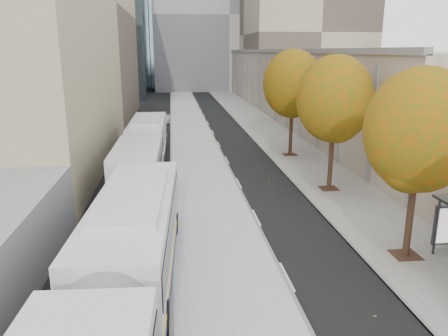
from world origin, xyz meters
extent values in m
cube|color=#A4A4A4|center=(-3.88, 35.00, 0.07)|extent=(4.25, 150.00, 0.15)
cube|color=gray|center=(4.12, 35.00, 0.04)|extent=(4.75, 150.00, 0.08)
cube|color=gray|center=(15.50, 64.00, 4.00)|extent=(18.00, 92.00, 8.00)
cube|color=#9A948F|center=(6.00, 96.00, 15.00)|extent=(30.00, 18.00, 30.00)
cylinder|color=black|center=(3.60, 13.00, 1.70)|extent=(0.28, 0.28, 3.24)
sphere|color=#27510F|center=(3.60, 13.00, 5.26)|extent=(4.20, 4.20, 4.20)
cylinder|color=black|center=(3.60, 22.00, 1.77)|extent=(0.28, 0.28, 3.38)
sphere|color=#27510F|center=(3.60, 22.00, 5.48)|extent=(4.40, 4.40, 4.40)
cylinder|color=black|center=(3.60, 31.00, 1.83)|extent=(0.28, 0.28, 3.51)
sphere|color=#27510F|center=(3.60, 31.00, 5.70)|extent=(4.60, 4.60, 4.60)
cube|color=silver|center=(-7.42, 8.62, 1.54)|extent=(3.65, 18.65, 3.09)
cube|color=black|center=(-7.42, 8.62, 2.11)|extent=(3.67, 17.91, 1.07)
cube|color=silver|center=(-7.72, 27.71, 1.47)|extent=(2.81, 17.68, 2.94)
cube|color=black|center=(-7.72, 27.71, 2.01)|extent=(2.86, 16.97, 1.02)
cube|color=#207849|center=(-7.72, 18.92, 1.13)|extent=(1.86, 0.09, 1.14)
imported|color=silver|center=(-7.14, 46.86, 0.71)|extent=(2.83, 4.50, 1.43)
camera|label=1|loc=(-5.71, -2.33, 8.18)|focal=35.00mm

